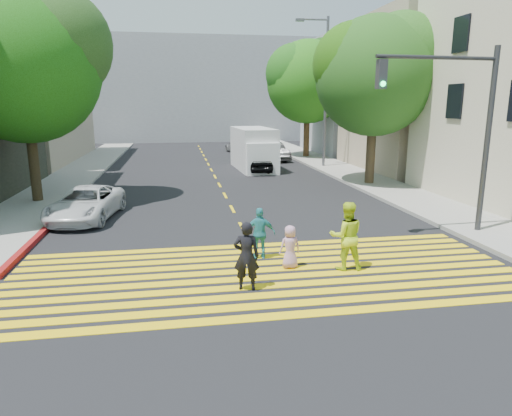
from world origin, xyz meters
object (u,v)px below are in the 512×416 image
object	(u,v)px
pedestrian_extra	(260,233)
silver_car	(239,146)
pedestrian_man	(246,256)
white_sedan	(86,203)
tree_right_far	(309,77)
dark_car_parked	(272,151)
traffic_signal	(459,116)
tree_right_near	(377,70)
pedestrian_woman	(346,236)
pedestrian_child	(290,247)
dark_car_near	(259,162)
white_van	(254,150)
tree_left	(25,58)

from	to	relation	value
pedestrian_extra	silver_car	distance (m)	29.45
pedestrian_man	white_sedan	distance (m)	9.39
pedestrian_extra	silver_car	bearing A→B (deg)	-88.64
tree_right_far	silver_car	xyz separation A→B (m)	(-5.06, 4.96, -5.85)
dark_car_parked	traffic_signal	size ratio (longest dim) A/B	0.71
pedestrian_man	traffic_signal	bearing A→B (deg)	-143.56
white_sedan	silver_car	bearing A→B (deg)	77.47
tree_right_near	pedestrian_man	xyz separation A→B (m)	(-8.91, -13.17, -5.27)
tree_right_near	pedestrian_man	size ratio (longest dim) A/B	5.33
pedestrian_woman	pedestrian_extra	bearing A→B (deg)	-25.04
tree_right_near	pedestrian_child	xyz separation A→B (m)	(-7.52, -11.89, -5.52)
white_sedan	dark_car_near	bearing A→B (deg)	60.43
tree_right_near	silver_car	distance (m)	19.72
white_van	pedestrian_woman	bearing A→B (deg)	-94.98
tree_left	traffic_signal	xyz separation A→B (m)	(15.19, -7.92, -2.25)
tree_right_near	pedestrian_extra	size ratio (longest dim) A/B	6.02
tree_left	dark_car_near	bearing A→B (deg)	34.12
tree_right_near	dark_car_near	size ratio (longest dim) A/B	2.31
tree_left	tree_right_far	xyz separation A→B (m)	(16.83, 15.18, 0.19)
pedestrian_man	white_sedan	bearing A→B (deg)	-45.09
pedestrian_child	traffic_signal	world-z (taller)	traffic_signal
tree_right_far	white_sedan	world-z (taller)	tree_right_far
tree_right_near	silver_car	bearing A→B (deg)	104.97
dark_car_near	white_van	xyz separation A→B (m)	(-0.11, 1.25, 0.66)
pedestrian_woman	pedestrian_extra	xyz separation A→B (m)	(-2.12, 1.29, -0.19)
tree_left	silver_car	size ratio (longest dim) A/B	2.24
pedestrian_woman	dark_car_near	bearing A→B (deg)	-86.48
white_sedan	white_van	bearing A→B (deg)	63.67
dark_car_near	dark_car_parked	world-z (taller)	dark_car_parked
pedestrian_man	dark_car_near	size ratio (longest dim) A/B	0.43
pedestrian_extra	traffic_signal	world-z (taller)	traffic_signal
pedestrian_child	pedestrian_extra	world-z (taller)	pedestrian_extra
silver_car	traffic_signal	xyz separation A→B (m)	(3.43, -28.07, 3.41)
dark_car_near	pedestrian_child	bearing A→B (deg)	86.78
white_sedan	pedestrian_woman	bearing A→B (deg)	-32.53
dark_car_parked	traffic_signal	distance (m)	22.06
tree_left	pedestrian_child	xyz separation A→B (m)	(9.13, -10.04, -5.67)
pedestrian_child	dark_car_parked	bearing A→B (deg)	-106.44
pedestrian_extra	dark_car_near	bearing A→B (deg)	-92.26
dark_car_near	white_sedan	bearing A→B (deg)	56.03
tree_right_far	dark_car_near	xyz separation A→B (m)	(-5.37, -7.42, -5.79)
white_sedan	white_van	xyz separation A→B (m)	(8.71, 12.46, 0.70)
dark_car_near	tree_right_near	bearing A→B (deg)	135.54
pedestrian_extra	silver_car	size ratio (longest dim) A/B	0.36
tree_right_far	silver_car	distance (m)	9.19
tree_right_near	dark_car_parked	bearing A→B (deg)	104.26
tree_left	pedestrian_child	world-z (taller)	tree_left
tree_right_near	pedestrian_child	world-z (taller)	tree_right_near
pedestrian_extra	tree_left	bearing A→B (deg)	-39.31
pedestrian_man	pedestrian_woman	distance (m)	2.99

